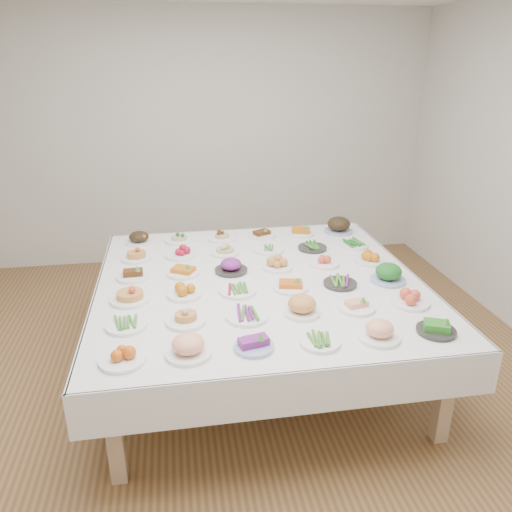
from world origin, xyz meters
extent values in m
plane|color=brown|center=(0.00, 0.00, 0.00)|extent=(5.00, 5.00, 0.00)
cube|color=beige|center=(0.00, 2.50, 1.40)|extent=(5.00, 0.02, 2.80)
cube|color=beige|center=(0.00, -2.50, 1.40)|extent=(5.00, 0.02, 2.80)
cube|color=white|center=(0.14, 0.08, 0.72)|extent=(2.35, 2.35, 0.06)
cube|color=white|center=(0.14, 1.26, 0.61)|extent=(2.37, 0.02, 0.28)
cube|color=white|center=(0.14, -1.09, 0.61)|extent=(2.37, 0.02, 0.28)
cube|color=white|center=(1.32, 0.08, 0.61)|extent=(0.02, 2.37, 0.28)
cube|color=white|center=(-1.03, 0.08, 0.61)|extent=(0.02, 2.37, 0.28)
cube|color=tan|center=(-0.85, -0.91, 0.34)|extent=(0.09, 0.09, 0.69)
cube|color=tan|center=(1.14, -0.91, 0.34)|extent=(0.09, 0.09, 0.69)
cube|color=tan|center=(-0.85, 1.08, 0.34)|extent=(0.09, 0.09, 0.69)
cube|color=tan|center=(1.14, 1.08, 0.34)|extent=(0.09, 0.09, 0.69)
cylinder|color=white|center=(-0.77, -0.85, 0.76)|extent=(0.25, 0.25, 0.02)
cylinder|color=white|center=(-0.42, -0.84, 0.76)|extent=(0.26, 0.26, 0.02)
cylinder|color=#4C66B2|center=(-0.05, -0.83, 0.76)|extent=(0.23, 0.23, 0.02)
cylinder|color=white|center=(0.33, -0.85, 0.76)|extent=(0.23, 0.23, 0.02)
cylinder|color=white|center=(0.69, -0.85, 0.76)|extent=(0.24, 0.24, 0.02)
cylinder|color=#2C2927|center=(1.05, -0.84, 0.76)|extent=(0.23, 0.23, 0.02)
cylinder|color=white|center=(-0.78, -0.46, 0.76)|extent=(0.25, 0.25, 0.02)
cylinder|color=white|center=(-0.42, -0.47, 0.76)|extent=(0.24, 0.24, 0.02)
cylinder|color=white|center=(-0.04, -0.48, 0.76)|extent=(0.26, 0.26, 0.02)
cylinder|color=white|center=(0.32, -0.48, 0.76)|extent=(0.23, 0.23, 0.02)
cylinder|color=white|center=(0.69, -0.48, 0.76)|extent=(0.24, 0.24, 0.02)
cylinder|color=white|center=(1.06, -0.46, 0.76)|extent=(0.26, 0.26, 0.02)
cylinder|color=white|center=(-0.78, -0.11, 0.76)|extent=(0.27, 0.27, 0.02)
cylinder|color=white|center=(-0.41, -0.10, 0.76)|extent=(0.24, 0.24, 0.02)
cylinder|color=white|center=(-0.05, -0.11, 0.76)|extent=(0.25, 0.25, 0.02)
cylinder|color=white|center=(0.33, -0.11, 0.76)|extent=(0.25, 0.25, 0.02)
cylinder|color=#2C2927|center=(0.70, -0.11, 0.76)|extent=(0.24, 0.24, 0.02)
cylinder|color=#4C66B2|center=(1.07, -0.11, 0.76)|extent=(0.25, 0.25, 0.02)
cylinder|color=white|center=(-0.78, 0.27, 0.76)|extent=(0.24, 0.24, 0.02)
cylinder|color=white|center=(-0.41, 0.27, 0.76)|extent=(0.24, 0.24, 0.02)
cylinder|color=#2C2927|center=(-0.05, 0.26, 0.76)|extent=(0.25, 0.25, 0.02)
cylinder|color=white|center=(0.32, 0.26, 0.76)|extent=(0.23, 0.23, 0.02)
cylinder|color=white|center=(0.69, 0.27, 0.76)|extent=(0.24, 0.24, 0.02)
cylinder|color=white|center=(1.07, 0.27, 0.76)|extent=(0.25, 0.25, 0.02)
cylinder|color=white|center=(-0.78, 0.63, 0.76)|extent=(0.24, 0.24, 0.02)
cylinder|color=white|center=(-0.42, 0.64, 0.76)|extent=(0.25, 0.25, 0.02)
cylinder|color=white|center=(-0.05, 0.64, 0.76)|extent=(0.24, 0.24, 0.02)
cylinder|color=white|center=(0.32, 0.64, 0.76)|extent=(0.25, 0.25, 0.02)
cylinder|color=#2C2927|center=(0.70, 0.62, 0.76)|extent=(0.24, 0.24, 0.02)
cylinder|color=white|center=(1.07, 0.64, 0.76)|extent=(0.25, 0.25, 0.02)
cylinder|color=white|center=(-0.77, 1.01, 0.76)|extent=(0.23, 0.23, 0.02)
cylinder|color=white|center=(-0.42, 1.01, 0.76)|extent=(0.25, 0.25, 0.02)
cylinder|color=white|center=(-0.04, 1.00, 0.76)|extent=(0.25, 0.25, 0.02)
cylinder|color=white|center=(0.32, 1.01, 0.76)|extent=(0.25, 0.25, 0.02)
cylinder|color=white|center=(0.69, 1.00, 0.76)|extent=(0.23, 0.23, 0.02)
cylinder|color=#4C66B2|center=(1.05, 1.01, 0.76)|extent=(0.26, 0.26, 0.02)
camera|label=1|loc=(-0.44, -3.23, 2.29)|focal=35.00mm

